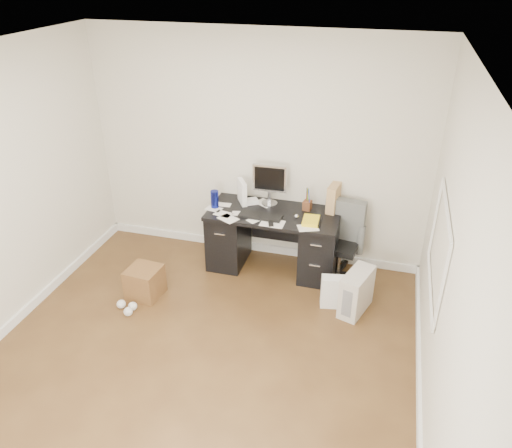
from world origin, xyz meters
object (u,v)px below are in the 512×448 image
at_px(pc_tower, 356,292).
at_px(office_chair, 340,242).
at_px(keyboard, 260,216).
at_px(wicker_basket, 145,282).
at_px(lcd_monitor, 270,185).
at_px(desk, 273,239).

bearing_deg(pc_tower, office_chair, 131.96).
distance_m(keyboard, office_chair, 0.96).
bearing_deg(pc_tower, wicker_basket, -152.86).
relative_size(keyboard, office_chair, 0.52).
distance_m(lcd_monitor, office_chair, 1.04).
distance_m(desk, pc_tower, 1.19).
bearing_deg(pc_tower, desk, 169.89).
relative_size(desk, wicker_basket, 4.37).
height_order(keyboard, wicker_basket, keyboard).
height_order(lcd_monitor, office_chair, lcd_monitor).
bearing_deg(office_chair, wicker_basket, -147.05).
bearing_deg(pc_tower, lcd_monitor, 164.77).
relative_size(office_chair, wicker_basket, 2.69).
distance_m(desk, office_chair, 0.78).
relative_size(pc_tower, wicker_basket, 1.37).
bearing_deg(pc_tower, keyboard, 178.95).
xyz_separation_m(lcd_monitor, keyboard, (-0.02, -0.35, -0.24)).
bearing_deg(wicker_basket, desk, 36.68).
bearing_deg(office_chair, desk, -169.69).
bearing_deg(keyboard, office_chair, 13.88).
relative_size(lcd_monitor, wicker_basket, 1.46).
bearing_deg(desk, wicker_basket, -143.32).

